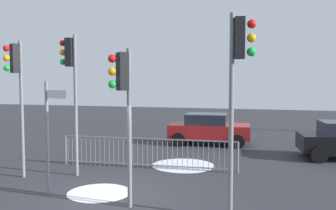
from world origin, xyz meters
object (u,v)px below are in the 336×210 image
(traffic_light_rear_left, at_px, (71,73))
(traffic_light_mid_left, at_px, (238,69))
(car_red_mid, at_px, (209,128))
(direction_sign_post, at_px, (49,131))
(traffic_light_foreground_right, at_px, (123,92))
(traffic_light_rear_right, at_px, (16,78))

(traffic_light_rear_left, bearing_deg, traffic_light_mid_left, -116.79)
(traffic_light_rear_left, xyz_separation_m, car_red_mid, (3.45, 6.81, -2.55))
(direction_sign_post, xyz_separation_m, car_red_mid, (3.04, 8.78, -0.96))
(car_red_mid, bearing_deg, traffic_light_rear_left, -119.57)
(traffic_light_mid_left, bearing_deg, traffic_light_rear_left, -119.63)
(traffic_light_foreground_right, bearing_deg, direction_sign_post, 36.70)
(traffic_light_rear_left, xyz_separation_m, traffic_light_rear_right, (-1.50, -0.72, -0.15))
(traffic_light_foreground_right, height_order, car_red_mid, traffic_light_foreground_right)
(traffic_light_foreground_right, xyz_separation_m, traffic_light_mid_left, (2.70, 0.02, 0.52))
(direction_sign_post, bearing_deg, traffic_light_rear_left, 120.17)
(traffic_light_rear_left, relative_size, traffic_light_rear_right, 1.05)
(traffic_light_mid_left, bearing_deg, traffic_light_rear_right, -109.38)
(traffic_light_foreground_right, relative_size, car_red_mid, 1.00)
(traffic_light_foreground_right, relative_size, traffic_light_mid_left, 0.84)
(traffic_light_rear_right, xyz_separation_m, car_red_mid, (4.94, 7.53, -2.40))
(direction_sign_post, distance_m, car_red_mid, 9.34)
(traffic_light_foreground_right, distance_m, traffic_light_rear_left, 3.72)
(traffic_light_mid_left, bearing_deg, car_red_mid, -173.19)
(traffic_light_foreground_right, distance_m, car_red_mid, 9.53)
(traffic_light_mid_left, height_order, traffic_light_rear_left, traffic_light_mid_left)
(traffic_light_mid_left, bearing_deg, direction_sign_post, -100.80)
(direction_sign_post, bearing_deg, car_red_mid, 89.44)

